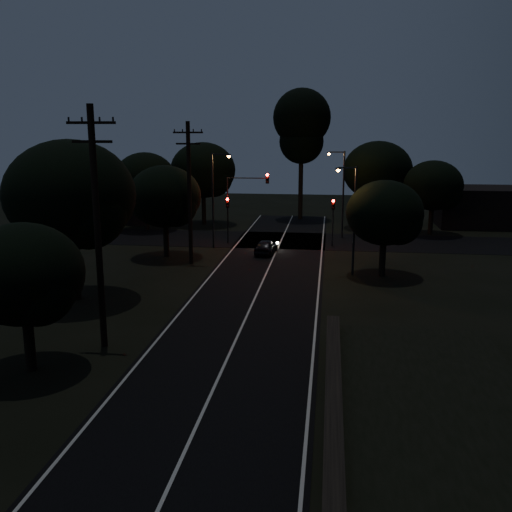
# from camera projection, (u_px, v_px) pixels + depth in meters

# --- Properties ---
(road_surface) EXTENTS (60.00, 70.00, 0.03)m
(road_surface) POSITION_uv_depth(u_px,v_px,m) (269.00, 268.00, 41.57)
(road_surface) COLOR black
(road_surface) RESTS_ON ground
(utility_pole_mid) EXTENTS (2.20, 0.30, 11.00)m
(utility_pole_mid) POSITION_uv_depth(u_px,v_px,m) (97.00, 225.00, 25.48)
(utility_pole_mid) COLOR black
(utility_pole_mid) RESTS_ON ground
(utility_pole_far) EXTENTS (2.20, 0.30, 10.50)m
(utility_pole_far) POSITION_uv_depth(u_px,v_px,m) (189.00, 191.00, 41.99)
(utility_pole_far) COLOR black
(utility_pole_far) RESTS_ON ground
(tree_left_b) EXTENTS (4.93, 4.93, 6.27)m
(tree_left_b) POSITION_uv_depth(u_px,v_px,m) (26.00, 277.00, 23.07)
(tree_left_b) COLOR black
(tree_left_b) RESTS_ON ground
(tree_left_c) EXTENTS (7.45, 7.45, 9.40)m
(tree_left_c) POSITION_uv_depth(u_px,v_px,m) (74.00, 198.00, 32.57)
(tree_left_c) COLOR black
(tree_left_c) RESTS_ON ground
(tree_left_d) EXTENTS (5.70, 5.70, 7.23)m
(tree_left_d) POSITION_uv_depth(u_px,v_px,m) (167.00, 198.00, 44.28)
(tree_left_d) COLOR black
(tree_left_d) RESTS_ON ground
(tree_far_nw) EXTENTS (6.82, 6.82, 8.64)m
(tree_far_nw) POSITION_uv_depth(u_px,v_px,m) (205.00, 172.00, 59.60)
(tree_far_nw) COLOR black
(tree_far_nw) RESTS_ON ground
(tree_far_w) EXTENTS (6.06, 6.06, 7.73)m
(tree_far_w) POSITION_uv_depth(u_px,v_px,m) (147.00, 180.00, 56.50)
(tree_far_w) COLOR black
(tree_far_w) RESTS_ON ground
(tree_far_ne) EXTENTS (6.96, 6.96, 8.81)m
(tree_far_ne) POSITION_uv_depth(u_px,v_px,m) (380.00, 172.00, 57.30)
(tree_far_ne) COLOR black
(tree_far_ne) RESTS_ON ground
(tree_far_e) EXTENTS (5.58, 5.58, 7.07)m
(tree_far_e) POSITION_uv_depth(u_px,v_px,m) (435.00, 187.00, 54.04)
(tree_far_e) COLOR black
(tree_far_e) RESTS_ON ground
(tree_right_a) EXTENTS (5.21, 5.21, 6.62)m
(tree_right_a) POSITION_uv_depth(u_px,v_px,m) (387.00, 215.00, 38.42)
(tree_right_a) COLOR black
(tree_right_a) RESTS_ON ground
(tall_pine) EXTENTS (6.31, 6.31, 14.34)m
(tall_pine) POSITION_uv_depth(u_px,v_px,m) (302.00, 125.00, 62.31)
(tall_pine) COLOR black
(tall_pine) RESTS_ON ground
(building_left) EXTENTS (10.00, 8.00, 4.40)m
(building_left) POSITION_uv_depth(u_px,v_px,m) (112.00, 200.00, 63.83)
(building_left) COLOR black
(building_left) RESTS_ON ground
(building_right) EXTENTS (9.00, 7.00, 4.00)m
(building_right) POSITION_uv_depth(u_px,v_px,m) (480.00, 207.00, 59.79)
(building_right) COLOR black
(building_right) RESTS_ON ground
(signal_left) EXTENTS (0.28, 0.35, 4.10)m
(signal_left) POSITION_uv_depth(u_px,v_px,m) (228.00, 212.00, 50.12)
(signal_left) COLOR black
(signal_left) RESTS_ON ground
(signal_right) EXTENTS (0.28, 0.35, 4.10)m
(signal_right) POSITION_uv_depth(u_px,v_px,m) (333.00, 214.00, 48.96)
(signal_right) COLOR black
(signal_right) RESTS_ON ground
(signal_mast) EXTENTS (3.70, 0.35, 6.25)m
(signal_mast) POSITION_uv_depth(u_px,v_px,m) (247.00, 195.00, 49.58)
(signal_mast) COLOR black
(signal_mast) RESTS_ON ground
(streetlight_a) EXTENTS (1.66, 0.26, 8.00)m
(streetlight_a) POSITION_uv_depth(u_px,v_px,m) (215.00, 194.00, 47.89)
(streetlight_a) COLOR black
(streetlight_a) RESTS_ON ground
(streetlight_b) EXTENTS (1.66, 0.26, 8.00)m
(streetlight_b) POSITION_uv_depth(u_px,v_px,m) (341.00, 188.00, 52.36)
(streetlight_b) COLOR black
(streetlight_b) RESTS_ON ground
(streetlight_c) EXTENTS (1.46, 0.26, 7.50)m
(streetlight_c) POSITION_uv_depth(u_px,v_px,m) (352.00, 213.00, 38.80)
(streetlight_c) COLOR black
(streetlight_c) RESTS_ON ground
(car) EXTENTS (1.80, 3.69, 1.21)m
(car) POSITION_uv_depth(u_px,v_px,m) (266.00, 247.00, 46.27)
(car) COLOR black
(car) RESTS_ON ground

